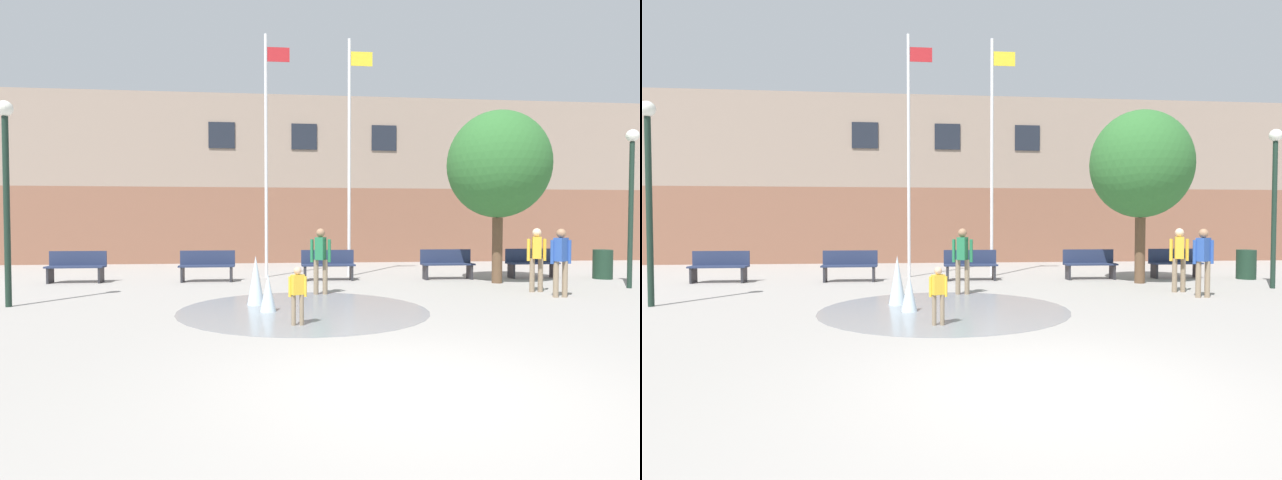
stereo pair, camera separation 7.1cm
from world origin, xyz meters
The scene contains 18 objects.
ground_plane centered at (0.00, 0.00, 0.00)m, with size 100.00×100.00×0.00m, color gray.
library_building centered at (0.00, 19.53, 3.62)m, with size 36.00×6.05×7.24m.
splash_fountain centered at (-1.28, 4.99, 0.24)m, with size 4.93×4.93×1.03m.
park_bench_left_of_flagpoles centered at (-7.04, 9.93, 0.48)m, with size 1.60×0.44×0.91m.
park_bench_center centered at (-3.32, 9.83, 0.48)m, with size 1.60×0.44×0.91m.
park_bench_under_right_flagpole centered at (0.25, 9.81, 0.48)m, with size 1.60×0.44×0.91m.
park_bench_near_trashcan centered at (3.92, 9.76, 0.48)m, with size 1.60×0.44×0.91m.
park_bench_far_right centered at (6.73, 9.91, 0.48)m, with size 1.60×0.44×0.91m.
adult_near_bench centered at (5.20, 5.84, 0.93)m, with size 0.50×0.35×1.59m.
child_in_fountain centered at (-1.03, 3.27, 0.58)m, with size 0.31×0.20×0.99m.
teen_by_trashcan centered at (5.12, 6.75, 0.93)m, with size 0.50×0.39×1.59m.
adult_watching centered at (-0.27, 6.87, 0.93)m, with size 0.50×0.39×1.59m.
flagpole_left centered at (-1.57, 10.93, 4.08)m, with size 0.80×0.10×7.67m.
flagpole_right centered at (1.10, 10.93, 4.05)m, with size 0.80×0.10×7.62m.
lamp_post_left_lane centered at (-6.83, 5.74, 2.72)m, with size 0.32×0.32×4.20m.
lamp_post_right_lane centered at (7.98, 7.21, 2.70)m, with size 0.32×0.32×4.17m.
trash_can centered at (8.74, 9.37, 0.45)m, with size 0.56×0.56×0.90m, color #193323.
street_tree_near_building centered at (5.00, 8.65, 3.38)m, with size 2.86×2.86×4.92m.
Camera 2 is at (-1.42, -5.04, 1.71)m, focal length 28.00 mm.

